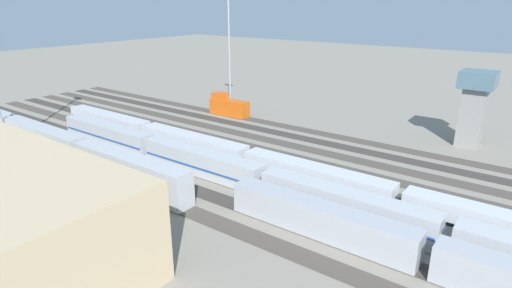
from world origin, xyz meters
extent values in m
plane|color=gray|center=(0.00, 0.00, 0.00)|extent=(400.00, 400.00, 0.00)
cube|color=#4C443D|center=(0.00, -20.00, 0.06)|extent=(140.00, 2.80, 0.12)
cube|color=#3D3833|center=(0.00, -15.00, 0.06)|extent=(140.00, 2.80, 0.12)
cube|color=#4C443D|center=(0.00, -10.00, 0.06)|extent=(140.00, 2.80, 0.12)
cube|color=#4C443D|center=(0.00, -5.00, 0.06)|extent=(140.00, 2.80, 0.12)
cube|color=#3D3833|center=(0.00, 0.00, 0.06)|extent=(140.00, 2.80, 0.12)
cube|color=#4C443D|center=(0.00, 5.00, 0.06)|extent=(140.00, 2.80, 0.12)
cube|color=#3D3833|center=(0.00, 10.00, 0.06)|extent=(140.00, 2.80, 0.12)
cube|color=#3D3833|center=(0.00, 15.00, 0.06)|extent=(140.00, 2.80, 0.12)
cube|color=#4C443D|center=(0.00, 20.00, 0.06)|extent=(140.00, 2.80, 0.12)
cube|color=#B7BABF|center=(-29.17, 10.00, 2.02)|extent=(23.00, 3.00, 3.80)
cube|color=#285193|center=(-29.17, 10.00, 1.88)|extent=(22.40, 3.06, 0.36)
cube|color=#B7BABF|center=(-4.97, 10.00, 2.02)|extent=(23.00, 3.00, 3.80)
cube|color=#285193|center=(-4.97, 10.00, 1.62)|extent=(22.40, 3.06, 0.36)
cube|color=#B7BABF|center=(19.23, 10.00, 2.02)|extent=(23.00, 3.00, 3.80)
cube|color=#285193|center=(19.23, 10.00, 1.75)|extent=(22.40, 3.06, 0.36)
cube|color=#A8AAB2|center=(-28.43, 15.00, 2.02)|extent=(23.00, 3.00, 3.80)
cube|color=#B7BABF|center=(-0.43, 20.00, 2.62)|extent=(23.00, 3.00, 5.00)
cube|color=#B7BABF|center=(23.77, 20.00, 2.62)|extent=(23.00, 3.00, 5.00)
cube|color=#D85914|center=(14.39, -20.00, 1.92)|extent=(10.00, 3.00, 3.60)
cube|color=#D85914|center=(17.39, -20.00, 4.42)|extent=(3.00, 2.70, 1.40)
cube|color=silver|center=(-46.54, 5.00, 2.02)|extent=(23.00, 3.00, 3.80)
cube|color=black|center=(-46.54, 5.00, 1.55)|extent=(22.40, 3.06, 0.36)
cube|color=silver|center=(-22.34, 5.00, 2.02)|extent=(23.00, 3.00, 3.80)
cube|color=black|center=(-22.34, 5.00, 1.93)|extent=(22.40, 3.06, 0.36)
cube|color=silver|center=(1.86, 5.00, 2.02)|extent=(23.00, 3.00, 3.80)
cube|color=black|center=(1.86, 5.00, 1.56)|extent=(22.40, 3.06, 0.36)
cube|color=silver|center=(26.06, 5.00, 2.02)|extent=(23.00, 3.00, 3.80)
cube|color=black|center=(26.06, 5.00, 2.08)|extent=(22.40, 3.06, 0.36)
cylinder|color=#9EA0A5|center=(16.31, -22.68, 13.53)|extent=(0.44, 0.44, 27.07)
cube|color=gray|center=(-35.82, -30.15, 5.50)|extent=(4.00, 4.00, 11.01)
cube|color=slate|center=(-35.82, -30.15, 12.51)|extent=(6.00, 6.00, 3.00)
camera|label=1|loc=(-47.85, 53.54, 25.87)|focal=29.16mm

